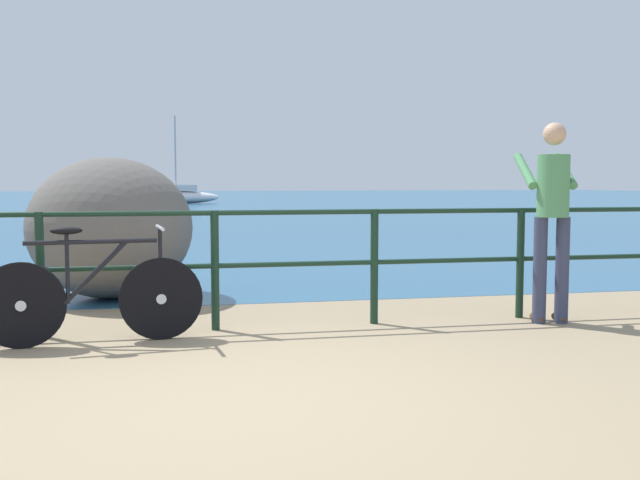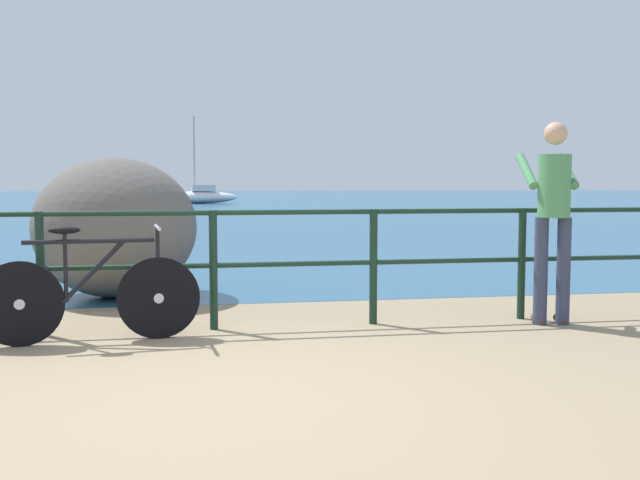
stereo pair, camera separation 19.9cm
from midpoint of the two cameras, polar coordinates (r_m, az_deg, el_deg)
name	(u,v)px [view 2 (the right image)]	position (r m, az deg, el deg)	size (l,w,h in m)	color
ground_plane	(197,221)	(24.23, -9.33, 1.44)	(120.00, 120.00, 0.10)	#937F60
sea_surface	(194,199)	(52.48, -9.70, 3.17)	(120.00, 90.00, 0.01)	#285B7F
promenade_railing	(213,255)	(6.26, -7.43, -1.19)	(8.49, 0.07, 1.02)	black
bicycle	(91,293)	(5.97, -16.52, -4.02)	(1.69, 0.48, 0.92)	black
person_at_railing	(553,212)	(6.76, 18.54, 2.05)	(0.53, 0.67, 1.78)	#333851
breakwater_boulder_main	(116,228)	(8.25, -15.02, 0.95)	(1.76, 1.81, 1.52)	#605B56
sailboat	(199,196)	(41.81, -9.31, 3.40)	(4.45, 1.50, 4.90)	white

